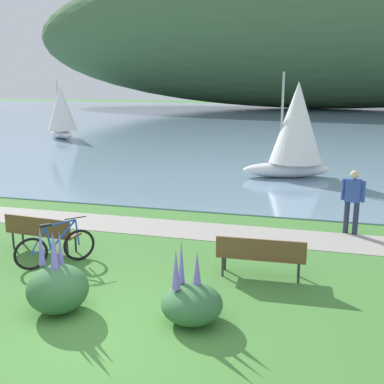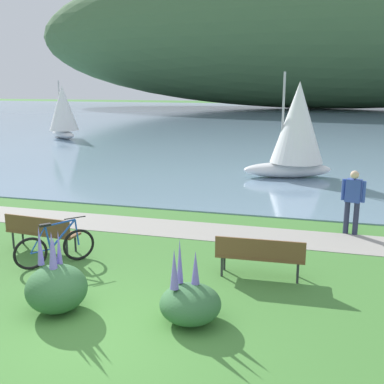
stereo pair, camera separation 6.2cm
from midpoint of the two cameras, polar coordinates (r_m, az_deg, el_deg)
The scene contains 12 objects.
ground_plane at distance 7.78m, azimuth -12.01°, elevation -16.95°, with size 200.00×200.00×0.00m, color #478438.
bay_water at distance 53.50m, azimuth 11.58°, elevation 8.92°, with size 180.00×80.00×0.04m, color #7A99B2.
distant_hillside at distance 77.14m, azimuth 15.86°, elevation 18.82°, with size 95.98×28.00×23.74m, color #42663D.
shoreline_path at distance 12.52m, azimuth -0.58°, elevation -4.72°, with size 60.00×1.50×0.01m, color #A39E93.
park_bench_near_camera at distance 9.48m, azimuth 8.37°, elevation -7.61°, with size 1.82×0.55×0.88m.
park_bench_further_along at distance 11.39m, azimuth -18.43°, elevation -4.55°, with size 1.83×0.63×0.88m.
bicycle_leaning_near_bench at distance 10.51m, azimuth -16.75°, elevation -6.65°, with size 1.26×1.33×1.01m.
person_at_shoreline at distance 12.66m, azimuth 19.24°, elevation -0.71°, with size 0.59×0.32×1.71m.
echium_bush_closest_to_camera at distance 8.46m, azimuth -16.59°, elevation -11.30°, with size 1.07×1.07×1.50m.
echium_bush_beside_closest at distance 7.83m, azimuth -0.29°, elevation -13.53°, with size 1.03×1.03×1.40m.
sailboat_nearest_to_shore at distance 34.26m, azimuth -16.01°, elevation 9.59°, with size 3.35×3.11×4.07m.
sailboat_mid_bay at distance 19.53m, azimuth 12.68°, elevation 7.68°, with size 3.82×2.71×4.32m.
Camera 1 is at (3.15, -5.95, 3.89)m, focal length 42.84 mm.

